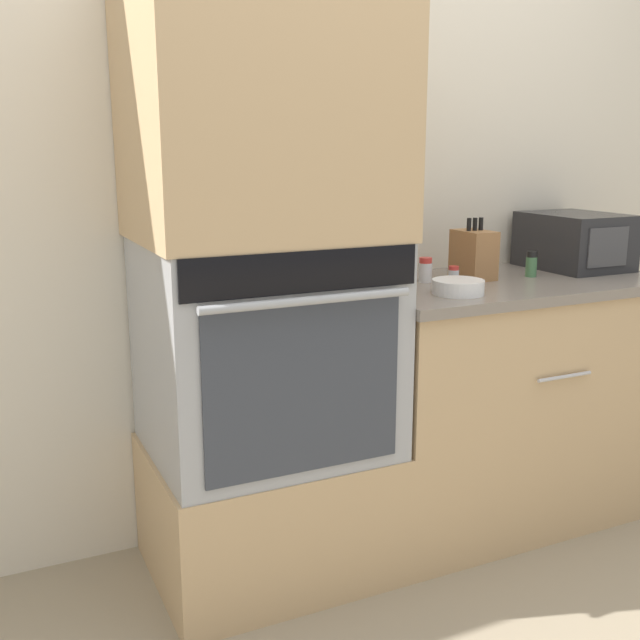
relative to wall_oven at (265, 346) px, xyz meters
name	(u,v)px	position (x,y,z in m)	size (l,w,h in m)	color
ground_plane	(412,585)	(0.37, -0.30, -0.75)	(12.00, 12.00, 0.00)	gray
wall_back	(326,176)	(0.37, 0.33, 0.50)	(8.00, 0.05, 2.50)	beige
oven_cabinet_base	(268,507)	(0.00, 0.00, -0.54)	(0.73, 0.60, 0.42)	tan
wall_oven	(265,346)	(0.00, 0.00, 0.00)	(0.71, 0.64, 0.66)	#9EA0A5
oven_cabinet_upper	(261,102)	(0.00, 0.00, 0.72)	(0.73, 0.60, 0.78)	tan
counter_unit	(501,398)	(0.93, 0.00, -0.31)	(1.14, 0.63, 0.89)	tan
microwave	(574,241)	(1.31, 0.09, 0.24)	(0.30, 0.38, 0.21)	#232326
knife_block	(474,254)	(0.82, 0.06, 0.23)	(0.10, 0.16, 0.22)	olive
bowl	(458,287)	(0.60, -0.15, 0.16)	(0.17, 0.17, 0.05)	white
condiment_jar_near	(425,270)	(0.63, 0.08, 0.18)	(0.05, 0.05, 0.09)	silver
condiment_jar_mid	(454,275)	(0.70, 0.01, 0.17)	(0.04, 0.04, 0.06)	silver
condiment_jar_far	(531,264)	(1.03, 0.00, 0.18)	(0.04, 0.04, 0.09)	#427047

